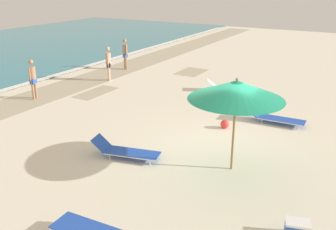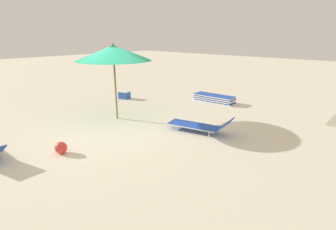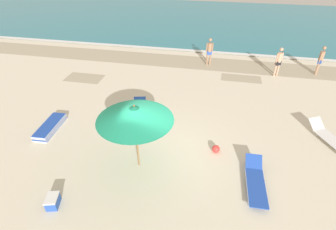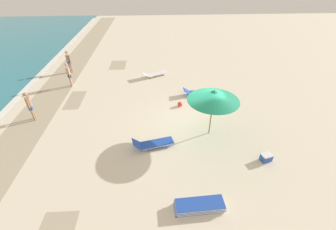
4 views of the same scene
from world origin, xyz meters
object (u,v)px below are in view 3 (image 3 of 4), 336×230
beach_umbrella (135,113)px  beach_ball (216,149)px  sun_lounger_beside_umbrella (331,138)px  beachgoer_strolling_adult (321,59)px  beachgoer_wading_adult (210,50)px  sun_lounger_near_water_left (256,181)px  sun_lounger_under_umbrella (139,113)px  beachgoer_shoreline_child (279,60)px  cooler_box (53,201)px  lounger_stack (50,127)px

beach_umbrella → beach_ball: (2.74, 1.28, -2.15)m
beach_umbrella → beach_ball: beach_umbrella is taller
sun_lounger_beside_umbrella → beachgoer_strolling_adult: 7.03m
beach_ball → beachgoer_wading_adult: bearing=96.0°
beach_umbrella → sun_lounger_near_water_left: size_ratio=1.22×
sun_lounger_under_umbrella → beachgoer_strolling_adult: bearing=22.6°
sun_lounger_beside_umbrella → beachgoer_strolling_adult: beachgoer_strolling_adult is taller
sun_lounger_under_umbrella → beachgoer_shoreline_child: (6.86, 5.96, 0.78)m
beachgoer_wading_adult → cooler_box: (-3.96, -12.08, -0.81)m
beachgoer_strolling_adult → beach_umbrella: bearing=-10.8°
lounger_stack → cooler_box: size_ratio=3.37×
beach_ball → beachgoer_strolling_adult: bearing=55.8°
beach_umbrella → sun_lounger_under_umbrella: (-0.89, 3.00, -2.09)m
sun_lounger_under_umbrella → beachgoer_strolling_adult: (9.35, 6.70, 0.78)m
beachgoer_wading_adult → sun_lounger_under_umbrella: bearing=53.7°
beachgoer_wading_adult → beachgoer_strolling_adult: 6.63m
beachgoer_strolling_adult → lounger_stack: bearing=-26.4°
beach_umbrella → lounger_stack: (-4.38, 1.29, -2.14)m
lounger_stack → beachgoer_shoreline_child: size_ratio=1.09×
sun_lounger_beside_umbrella → cooler_box: sun_lounger_beside_umbrella is taller
beach_umbrella → beachgoer_strolling_adult: size_ratio=1.49×
beach_umbrella → sun_lounger_beside_umbrella: 8.10m
lounger_stack → sun_lounger_near_water_left: sun_lounger_near_water_left is taller
lounger_stack → sun_lounger_beside_umbrella: bearing=4.5°
lounger_stack → cooler_box: 4.17m
beach_umbrella → beachgoer_wading_adult: 10.11m
beach_umbrella → cooler_box: (-2.12, -2.22, -2.12)m
beachgoer_wading_adult → cooler_box: size_ratio=3.08×
sun_lounger_under_umbrella → sun_lounger_near_water_left: size_ratio=0.98×
sun_lounger_beside_umbrella → beach_ball: (-4.56, -1.53, -0.05)m
lounger_stack → sun_lounger_beside_umbrella: (11.69, 1.52, 0.04)m
lounger_stack → beachgoer_wading_adult: 10.62m
beach_umbrella → cooler_box: beach_umbrella is taller
cooler_box → beachgoer_shoreline_child: bearing=-50.8°
beachgoer_wading_adult → sun_lounger_beside_umbrella: bearing=113.2°
sun_lounger_near_water_left → beachgoer_wading_adult: 10.30m
lounger_stack → sun_lounger_beside_umbrella: sun_lounger_beside_umbrella is taller
sun_lounger_beside_umbrella → beachgoer_wading_adult: 8.96m
beachgoer_shoreline_child → cooler_box: bearing=23.4°
lounger_stack → beachgoer_strolling_adult: size_ratio=1.09×
beachgoer_shoreline_child → lounger_stack: bearing=5.8°
sun_lounger_under_umbrella → beach_ball: bearing=-38.3°
sun_lounger_beside_umbrella → beachgoer_wading_adult: (-5.47, 7.05, 0.79)m
lounger_stack → beach_umbrella: bearing=-19.2°
beach_umbrella → sun_lounger_under_umbrella: bearing=106.5°
beach_umbrella → sun_lounger_beside_umbrella: bearing=21.0°
beachgoer_strolling_adult → cooler_box: size_ratio=3.08×
sun_lounger_near_water_left → beachgoer_strolling_adult: beachgoer_strolling_adult is taller
sun_lounger_near_water_left → beachgoer_shoreline_child: 9.32m
sun_lounger_near_water_left → beach_ball: 1.99m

